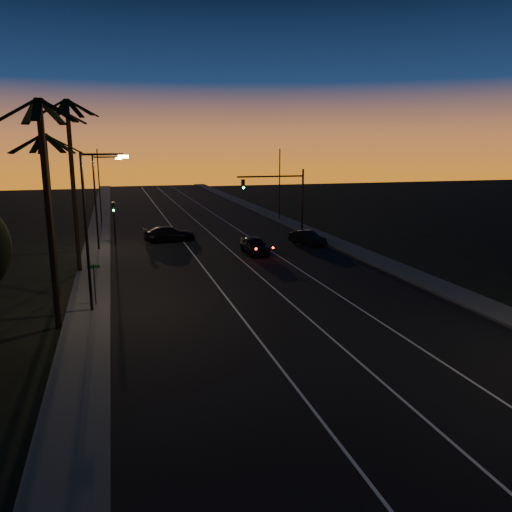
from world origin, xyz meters
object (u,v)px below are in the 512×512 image
object	(u,v)px
lead_car	(255,245)
right_car	(307,238)
signal_mast	(281,191)
cross_car	(170,234)

from	to	relation	value
lead_car	right_car	size ratio (longest dim) A/B	1.15
signal_mast	right_car	size ratio (longest dim) A/B	1.65
right_car	signal_mast	bearing A→B (deg)	103.73
signal_mast	cross_car	bearing A→B (deg)	176.15
right_car	lead_car	bearing A→B (deg)	-156.93
signal_mast	right_car	world-z (taller)	signal_mast
signal_mast	cross_car	distance (m)	12.13
signal_mast	cross_car	world-z (taller)	signal_mast
lead_car	signal_mast	bearing A→B (deg)	55.97
signal_mast	lead_car	size ratio (longest dim) A/B	1.44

